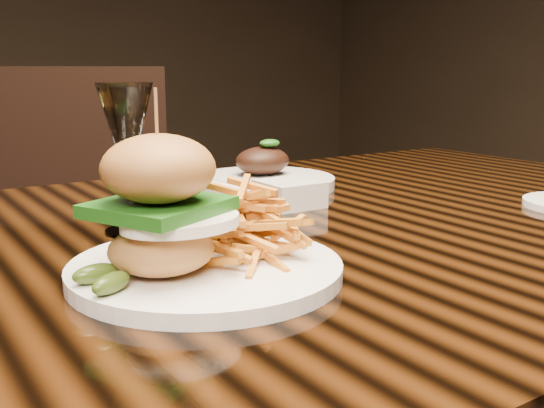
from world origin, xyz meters
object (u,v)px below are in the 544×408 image
burger_plate (202,229)px  far_dish (263,178)px  chair_far (84,234)px  wine_glass (126,124)px  dining_table (257,286)px

burger_plate → far_dish: bearing=37.2°
chair_far → wine_glass: bearing=-86.6°
burger_plate → far_dish: (0.30, 0.36, -0.03)m
dining_table → chair_far: bearing=87.3°
dining_table → chair_far: 0.90m
wine_glass → chair_far: chair_far is taller
far_dish → chair_far: (-0.11, 0.66, -0.23)m
wine_glass → burger_plate: bearing=-91.4°
wine_glass → far_dish: 0.36m
burger_plate → chair_far: chair_far is taller
wine_glass → far_dish: bearing=28.9°
burger_plate → wine_glass: 0.22m
dining_table → far_dish: size_ratio=6.62×
wine_glass → chair_far: size_ratio=0.19×
dining_table → chair_far: chair_far is taller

